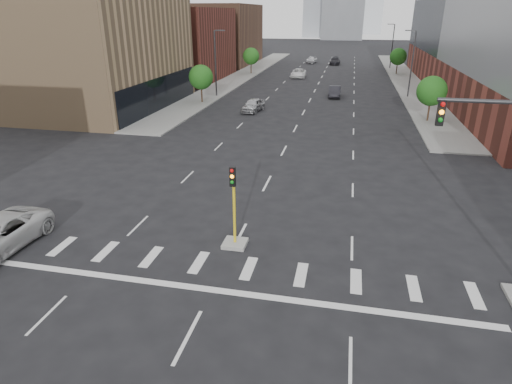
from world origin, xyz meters
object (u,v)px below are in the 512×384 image
(median_traffic_signal, at_px, (234,229))
(car_distant, at_px, (312,60))
(car_mid_right, at_px, (335,92))
(car_deep_right, at_px, (335,61))
(car_near_left, at_px, (253,105))
(car_far_left, at_px, (299,73))

(median_traffic_signal, relative_size, car_distant, 0.93)
(median_traffic_signal, xyz_separation_m, car_mid_right, (3.23, 44.21, -0.21))
(car_deep_right, height_order, car_distant, car_deep_right)
(median_traffic_signal, relative_size, car_mid_right, 0.95)
(car_near_left, bearing_deg, car_far_left, 94.60)
(median_traffic_signal, height_order, car_far_left, median_traffic_signal)
(car_near_left, relative_size, car_deep_right, 0.82)
(car_deep_right, xyz_separation_m, car_distant, (-5.61, 1.67, -0.00))
(median_traffic_signal, xyz_separation_m, car_distant, (-4.11, 88.24, -0.16))
(median_traffic_signal, bearing_deg, car_deep_right, 89.01)
(car_near_left, xyz_separation_m, car_deep_right, (7.65, 54.32, 0.03))
(car_far_left, distance_m, car_deep_right, 24.09)
(car_mid_right, distance_m, car_deep_right, 42.39)
(car_mid_right, height_order, car_far_left, car_far_left)
(car_far_left, relative_size, car_distant, 1.18)
(car_deep_right, bearing_deg, median_traffic_signal, -90.54)
(median_traffic_signal, xyz_separation_m, car_deep_right, (1.50, 86.57, -0.16))
(median_traffic_signal, bearing_deg, car_distant, 92.67)
(median_traffic_signal, xyz_separation_m, car_near_left, (-6.15, 32.25, -0.19))
(median_traffic_signal, xyz_separation_m, car_far_left, (-4.24, 63.18, -0.19))
(car_deep_right, bearing_deg, car_mid_right, -87.21)
(car_mid_right, bearing_deg, car_near_left, -128.82)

